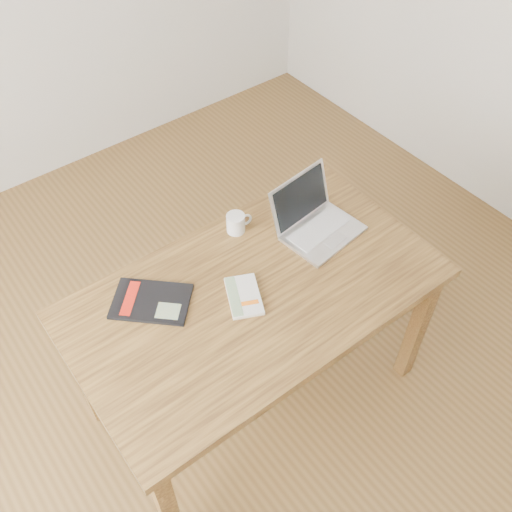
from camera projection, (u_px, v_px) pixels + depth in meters
room at (196, 168)px, 1.62m from camera, size 4.04×4.04×2.70m
desk at (255, 305)px, 2.16m from camera, size 1.38×0.80×0.75m
white_guidebook at (244, 296)px, 2.07m from camera, size 0.18×0.22×0.02m
black_guidebook at (151, 301)px, 2.05m from camera, size 0.33×0.32×0.01m
laptop at (315, 220)px, 2.28m from camera, size 0.33×0.31×0.21m
coffee_mug at (236, 223)px, 2.27m from camera, size 0.11×0.08×0.08m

